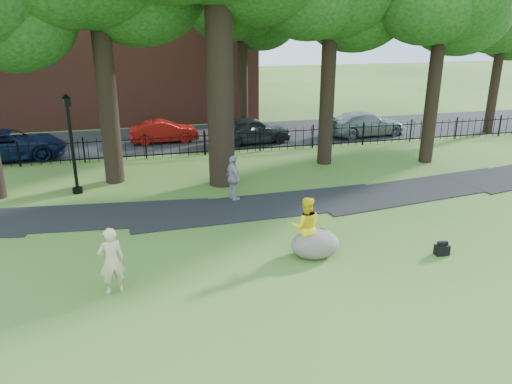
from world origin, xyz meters
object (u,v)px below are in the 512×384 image
object	(u,v)px
woman	(112,261)
red_sedan	(164,132)
boulder	(315,242)
lamppost	(72,146)
man	(306,226)

from	to	relation	value
woman	red_sedan	world-z (taller)	woman
boulder	lamppost	distance (m)	10.88
man	woman	bearing A→B (deg)	21.37
woman	lamppost	distance (m)	8.71
boulder	red_sedan	distance (m)	16.14
man	boulder	distance (m)	0.58
boulder	woman	bearing A→B (deg)	-173.00
boulder	lamppost	world-z (taller)	lamppost
man	lamppost	size ratio (longest dim) A/B	0.46
boulder	lamppost	size ratio (longest dim) A/B	0.37
boulder	red_sedan	size ratio (longest dim) A/B	0.39
boulder	lamppost	xyz separation A→B (m)	(-7.44, 7.78, 1.55)
boulder	red_sedan	world-z (taller)	red_sedan
lamppost	red_sedan	bearing A→B (deg)	38.99
woman	boulder	xyz separation A→B (m)	(5.86, 0.72, -0.48)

